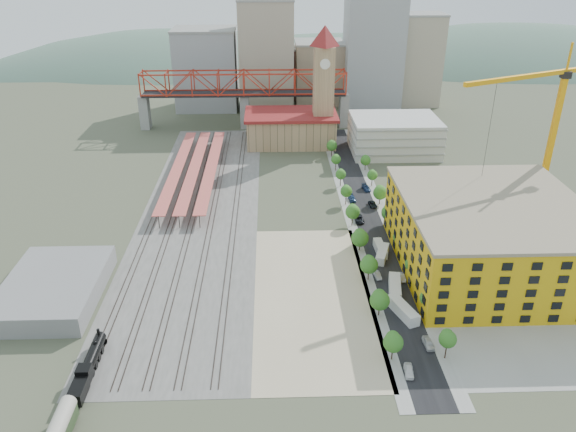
{
  "coord_description": "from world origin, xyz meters",
  "views": [
    {
      "loc": [
        -13.67,
        -144.23,
        77.04
      ],
      "look_at": [
        -9.17,
        -8.11,
        10.0
      ],
      "focal_mm": 35.0,
      "sensor_mm": 36.0,
      "label": 1
    }
  ],
  "objects_px": {
    "construction_building": "(490,236)",
    "site_trailer_a": "(403,310)",
    "clock_tower": "(324,76)",
    "site_trailer_d": "(380,249)",
    "car_0": "(409,371)",
    "tower_crane": "(549,117)",
    "site_trailer_c": "(382,254)",
    "locomotive": "(89,365)",
    "site_trailer_b": "(395,288)"
  },
  "relations": [
    {
      "from": "tower_crane",
      "to": "site_trailer_b",
      "type": "relative_size",
      "value": 5.19
    },
    {
      "from": "clock_tower",
      "to": "tower_crane",
      "type": "xyz_separation_m",
      "value": [
        56.59,
        -73.24,
        3.76
      ]
    },
    {
      "from": "site_trailer_d",
      "to": "tower_crane",
      "type": "bearing_deg",
      "value": 18.13
    },
    {
      "from": "clock_tower",
      "to": "site_trailer_d",
      "type": "height_order",
      "value": "clock_tower"
    },
    {
      "from": "site_trailer_d",
      "to": "car_0",
      "type": "bearing_deg",
      "value": -95.85
    },
    {
      "from": "site_trailer_a",
      "to": "car_0",
      "type": "xyz_separation_m",
      "value": [
        -3.0,
        -19.26,
        -0.62
      ]
    },
    {
      "from": "construction_building",
      "to": "site_trailer_b",
      "type": "xyz_separation_m",
      "value": [
        -26.0,
        -10.85,
        -8.02
      ]
    },
    {
      "from": "construction_building",
      "to": "site_trailer_a",
      "type": "distance_m",
      "value": 33.84
    },
    {
      "from": "site_trailer_c",
      "to": "site_trailer_d",
      "type": "xyz_separation_m",
      "value": [
        0.0,
        3.12,
        -0.07
      ]
    },
    {
      "from": "site_trailer_d",
      "to": "site_trailer_c",
      "type": "bearing_deg",
      "value": -92.28
    },
    {
      "from": "construction_building",
      "to": "clock_tower",
      "type": "bearing_deg",
      "value": 108.78
    },
    {
      "from": "clock_tower",
      "to": "site_trailer_c",
      "type": "xyz_separation_m",
      "value": [
        8.0,
        -94.44,
        -27.45
      ]
    },
    {
      "from": "clock_tower",
      "to": "site_trailer_a",
      "type": "distance_m",
      "value": 123.43
    },
    {
      "from": "site_trailer_c",
      "to": "clock_tower",
      "type": "bearing_deg",
      "value": 113.95
    },
    {
      "from": "clock_tower",
      "to": "site_trailer_c",
      "type": "distance_m",
      "value": 98.67
    },
    {
      "from": "locomotive",
      "to": "site_trailer_c",
      "type": "relative_size",
      "value": 2.21
    },
    {
      "from": "site_trailer_d",
      "to": "construction_building",
      "type": "bearing_deg",
      "value": -20.73
    },
    {
      "from": "locomotive",
      "to": "tower_crane",
      "type": "relative_size",
      "value": 0.38
    },
    {
      "from": "site_trailer_a",
      "to": "site_trailer_c",
      "type": "xyz_separation_m",
      "value": [
        0.0,
        25.67,
        -0.13
      ]
    },
    {
      "from": "site_trailer_c",
      "to": "construction_building",
      "type": "bearing_deg",
      "value": 7.05
    },
    {
      "from": "site_trailer_c",
      "to": "site_trailer_d",
      "type": "bearing_deg",
      "value": 109.11
    },
    {
      "from": "tower_crane",
      "to": "site_trailer_b",
      "type": "bearing_deg",
      "value": -142.26
    },
    {
      "from": "construction_building",
      "to": "locomotive",
      "type": "height_order",
      "value": "construction_building"
    },
    {
      "from": "tower_crane",
      "to": "site_trailer_c",
      "type": "xyz_separation_m",
      "value": [
        -48.59,
        -21.2,
        -31.21
      ]
    },
    {
      "from": "locomotive",
      "to": "site_trailer_d",
      "type": "distance_m",
      "value": 80.16
    },
    {
      "from": "tower_crane",
      "to": "car_0",
      "type": "xyz_separation_m",
      "value": [
        -51.59,
        -66.13,
        -31.7
      ]
    },
    {
      "from": "site_trailer_a",
      "to": "site_trailer_b",
      "type": "xyz_separation_m",
      "value": [
        0.0,
        9.26,
        0.01
      ]
    },
    {
      "from": "site_trailer_d",
      "to": "car_0",
      "type": "relative_size",
      "value": 1.94
    },
    {
      "from": "clock_tower",
      "to": "construction_building",
      "type": "xyz_separation_m",
      "value": [
        34.0,
        -99.99,
        -19.29
      ]
    },
    {
      "from": "tower_crane",
      "to": "site_trailer_c",
      "type": "relative_size",
      "value": 5.79
    },
    {
      "from": "site_trailer_a",
      "to": "site_trailer_c",
      "type": "relative_size",
      "value": 1.11
    },
    {
      "from": "construction_building",
      "to": "site_trailer_d",
      "type": "relative_size",
      "value": 5.87
    },
    {
      "from": "clock_tower",
      "to": "site_trailer_c",
      "type": "relative_size",
      "value": 5.72
    },
    {
      "from": "locomotive",
      "to": "site_trailer_c",
      "type": "bearing_deg",
      "value": 32.7
    },
    {
      "from": "locomotive",
      "to": "site_trailer_d",
      "type": "relative_size",
      "value": 2.33
    },
    {
      "from": "site_trailer_a",
      "to": "site_trailer_b",
      "type": "distance_m",
      "value": 9.26
    },
    {
      "from": "locomotive",
      "to": "car_0",
      "type": "bearing_deg",
      "value": -2.32
    },
    {
      "from": "site_trailer_b",
      "to": "clock_tower",
      "type": "bearing_deg",
      "value": 103.83
    },
    {
      "from": "site_trailer_a",
      "to": "site_trailer_d",
      "type": "xyz_separation_m",
      "value": [
        0.0,
        28.78,
        -0.2
      ]
    },
    {
      "from": "site_trailer_a",
      "to": "locomotive",
      "type": "bearing_deg",
      "value": 174.48
    },
    {
      "from": "clock_tower",
      "to": "car_0",
      "type": "bearing_deg",
      "value": -87.95
    },
    {
      "from": "tower_crane",
      "to": "site_trailer_d",
      "type": "height_order",
      "value": "tower_crane"
    },
    {
      "from": "site_trailer_b",
      "to": "car_0",
      "type": "bearing_deg",
      "value": -86.3
    },
    {
      "from": "locomotive",
      "to": "tower_crane",
      "type": "bearing_deg",
      "value": 29.02
    },
    {
      "from": "locomotive",
      "to": "site_trailer_a",
      "type": "xyz_separation_m",
      "value": [
        66.0,
        16.71,
        -0.5
      ]
    },
    {
      "from": "clock_tower",
      "to": "site_trailer_b",
      "type": "height_order",
      "value": "clock_tower"
    },
    {
      "from": "locomotive",
      "to": "site_trailer_b",
      "type": "distance_m",
      "value": 70.93
    },
    {
      "from": "site_trailer_a",
      "to": "site_trailer_c",
      "type": "height_order",
      "value": "site_trailer_a"
    },
    {
      "from": "site_trailer_b",
      "to": "site_trailer_a",
      "type": "bearing_deg",
      "value": -80.29
    },
    {
      "from": "construction_building",
      "to": "tower_crane",
      "type": "bearing_deg",
      "value": 49.82
    }
  ]
}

